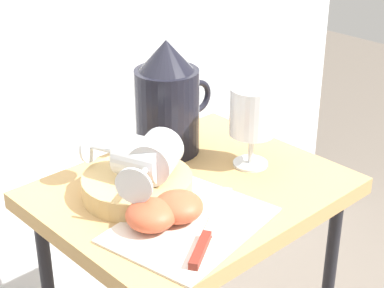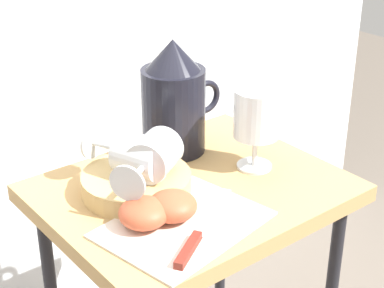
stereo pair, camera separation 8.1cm
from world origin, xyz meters
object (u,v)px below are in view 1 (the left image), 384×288
Objects in this scene: wine_glass_tipped_near at (155,158)px; basket_tray at (137,186)px; wine_glass_upright at (253,115)px; wine_glass_tipped_far at (139,157)px; knife at (207,236)px; table at (192,226)px; apple_half_right at (178,207)px; apple_half_left at (151,215)px; pitcher at (168,108)px.

basket_tray is at bearing 130.67° from wine_glass_tipped_near.
wine_glass_upright is at bearing -14.70° from basket_tray.
wine_glass_tipped_far is at bearing -43.32° from basket_tray.
table is at bearing 54.32° from knife.
apple_half_right reaches higher than knife.
knife is (0.04, -0.08, -0.02)m from apple_half_left.
knife is at bearing -125.68° from table.
basket_tray is 0.24m from wine_glass_upright.
apple_half_left is at bearing -171.79° from wine_glass_upright.
table is 4.38× the size of wine_glass_tipped_near.
apple_half_right is (-0.22, -0.05, -0.07)m from wine_glass_upright.
apple_half_left is (-0.05, -0.09, -0.05)m from wine_glass_tipped_far.
wine_glass_tipped_near reaches higher than knife.
basket_tray is 0.05m from wine_glass_tipped_far.
wine_glass_upright is 0.20m from wine_glass_tipped_near.
table is at bearing 35.90° from apple_half_right.
pitcher is 2.78× the size of apple_half_left.
basket_tray is at bearing 165.30° from wine_glass_upright.
table is 0.23m from wine_glass_upright.
wine_glass_tipped_near is at bearing 78.84° from knife.
basket_tray is 0.85× the size of pitcher.
wine_glass_tipped_near reaches higher than table.
table is 0.22m from pitcher.
knife is (-0.23, -0.12, -0.09)m from wine_glass_upright.
wine_glass_tipped_far reaches higher than apple_half_right.
wine_glass_tipped_near is 1.98× the size of apple_half_left.
basket_tray is at bearing 155.50° from table.
apple_half_right is at bearing -127.62° from pitcher.
wine_glass_upright is 0.74× the size of knife.
basket_tray is 1.19× the size of wine_glass_tipped_near.
apple_half_right is 0.39× the size of knife.
basket_tray is (-0.09, 0.04, 0.10)m from table.
apple_half_right is (0.05, -0.01, 0.00)m from apple_half_left.
wine_glass_tipped_near is (-0.07, 0.02, 0.15)m from table.
table is at bearing -24.50° from basket_tray.
knife is at bearing -93.20° from basket_tray.
apple_half_left is (-0.27, -0.04, -0.07)m from wine_glass_upright.
apple_half_right is at bearing 84.94° from knife.
wine_glass_tipped_near is (0.02, -0.02, 0.05)m from basket_tray.
basket_tray is at bearing 86.80° from knife.
wine_glass_upright is at bearing -14.04° from wine_glass_tipped_far.
wine_glass_upright is at bearing 12.41° from apple_half_right.
apple_half_left is (-0.05, -0.10, 0.01)m from basket_tray.
wine_glass_tipped_near is at bearing 45.91° from apple_half_left.
wine_glass_tipped_far reaches higher than apple_half_left.
apple_half_left is at bearing -117.51° from basket_tray.
wine_glass_upright is at bearing -9.66° from wine_glass_tipped_near.
pitcher is at bearing 41.81° from wine_glass_tipped_near.
pitcher is at bearing 33.24° from wine_glass_tipped_far.
apple_half_left is 0.05m from apple_half_right.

